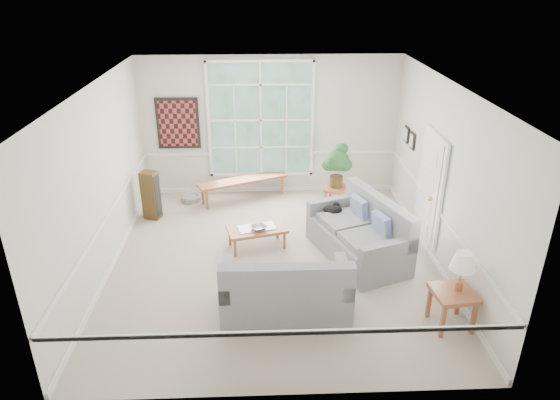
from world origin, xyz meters
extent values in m
cube|color=#A69889|center=(0.00, 0.00, -0.01)|extent=(5.50, 6.00, 0.01)
cube|color=white|center=(0.00, 0.00, 3.00)|extent=(5.50, 6.00, 0.02)
cube|color=silver|center=(0.00, 3.00, 1.50)|extent=(5.50, 0.02, 3.00)
cube|color=silver|center=(0.00, -3.00, 1.50)|extent=(5.50, 0.02, 3.00)
cube|color=silver|center=(-2.75, 0.00, 1.50)|extent=(0.02, 6.00, 3.00)
cube|color=silver|center=(2.75, 0.00, 1.50)|extent=(0.02, 6.00, 3.00)
cube|color=white|center=(-0.20, 2.96, 1.65)|extent=(2.30, 0.08, 2.40)
cube|color=white|center=(2.71, 0.60, 1.05)|extent=(0.08, 0.90, 2.10)
cube|color=white|center=(2.71, -0.03, 1.15)|extent=(0.08, 0.26, 1.90)
cube|color=maroon|center=(-1.95, 2.95, 1.60)|extent=(0.90, 0.06, 1.10)
cube|color=black|center=(2.71, 1.75, 1.55)|extent=(0.04, 0.26, 0.32)
cube|color=black|center=(2.71, 2.15, 1.55)|extent=(0.04, 0.26, 0.32)
cube|color=gray|center=(1.43, 0.08, 0.53)|extent=(1.64, 2.19, 1.06)
cube|color=gray|center=(0.12, -1.39, 0.50)|extent=(1.84, 0.96, 0.99)
cube|color=brown|center=(-0.30, 0.48, 0.19)|extent=(1.14, 0.80, 0.38)
imported|color=#A2A2A7|center=(-0.27, 0.43, 0.42)|extent=(0.45, 0.45, 0.08)
cube|color=brown|center=(-0.60, 2.57, 0.23)|extent=(1.95, 1.14, 0.46)
cube|color=brown|center=(1.35, 2.00, 0.24)|extent=(0.64, 0.64, 0.49)
cube|color=brown|center=(2.40, -1.81, 0.28)|extent=(0.61, 0.61, 0.56)
cylinder|color=gray|center=(-1.73, 2.51, 0.06)|extent=(0.54, 0.54, 0.13)
cube|color=#442F14|center=(-2.40, 1.73, 0.49)|extent=(0.37, 0.33, 0.99)
ellipsoid|color=black|center=(1.07, 0.69, 0.62)|extent=(0.41, 0.36, 0.16)
camera|label=1|loc=(-0.20, -7.36, 4.54)|focal=32.00mm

